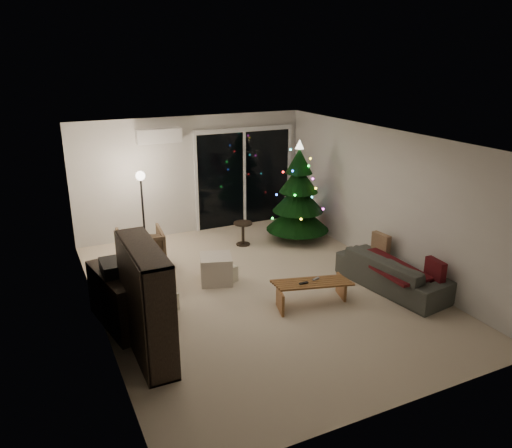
{
  "coord_description": "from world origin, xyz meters",
  "views": [
    {
      "loc": [
        -3.23,
        -6.7,
        3.7
      ],
      "look_at": [
        0.1,
        0.3,
        1.05
      ],
      "focal_mm": 35.0,
      "sensor_mm": 36.0,
      "label": 1
    }
  ],
  "objects_px": {
    "coffee_table": "(312,293)",
    "christmas_tree": "(298,191)",
    "bookshelf": "(131,305)",
    "media_cabinet": "(120,299)",
    "sofa": "(393,272)",
    "armchair": "(141,249)"
  },
  "relations": [
    {
      "from": "sofa",
      "to": "coffee_table",
      "type": "bearing_deg",
      "value": 77.81
    },
    {
      "from": "bookshelf",
      "to": "media_cabinet",
      "type": "xyz_separation_m",
      "value": [
        0.0,
        0.9,
        -0.34
      ]
    },
    {
      "from": "christmas_tree",
      "to": "coffee_table",
      "type": "bearing_deg",
      "value": -115.42
    },
    {
      "from": "sofa",
      "to": "christmas_tree",
      "type": "height_order",
      "value": "christmas_tree"
    },
    {
      "from": "media_cabinet",
      "to": "christmas_tree",
      "type": "distance_m",
      "value": 4.5
    },
    {
      "from": "bookshelf",
      "to": "christmas_tree",
      "type": "distance_m",
      "value": 4.92
    },
    {
      "from": "christmas_tree",
      "to": "bookshelf",
      "type": "bearing_deg",
      "value": -144.94
    },
    {
      "from": "bookshelf",
      "to": "coffee_table",
      "type": "distance_m",
      "value": 2.87
    },
    {
      "from": "bookshelf",
      "to": "sofa",
      "type": "distance_m",
      "value": 4.33
    },
    {
      "from": "armchair",
      "to": "christmas_tree",
      "type": "xyz_separation_m",
      "value": [
        3.28,
        0.07,
        0.68
      ]
    },
    {
      "from": "bookshelf",
      "to": "sofa",
      "type": "relative_size",
      "value": 0.76
    },
    {
      "from": "coffee_table",
      "to": "sofa",
      "type": "bearing_deg",
      "value": 11.12
    },
    {
      "from": "media_cabinet",
      "to": "sofa",
      "type": "relative_size",
      "value": 0.67
    },
    {
      "from": "media_cabinet",
      "to": "sofa",
      "type": "height_order",
      "value": "media_cabinet"
    },
    {
      "from": "media_cabinet",
      "to": "bookshelf",
      "type": "bearing_deg",
      "value": -99.78
    },
    {
      "from": "bookshelf",
      "to": "armchair",
      "type": "height_order",
      "value": "bookshelf"
    },
    {
      "from": "sofa",
      "to": "christmas_tree",
      "type": "relative_size",
      "value": 0.93
    },
    {
      "from": "sofa",
      "to": "coffee_table",
      "type": "relative_size",
      "value": 1.68
    },
    {
      "from": "coffee_table",
      "to": "christmas_tree",
      "type": "distance_m",
      "value": 2.96
    },
    {
      "from": "armchair",
      "to": "christmas_tree",
      "type": "distance_m",
      "value": 3.35
    },
    {
      "from": "sofa",
      "to": "christmas_tree",
      "type": "bearing_deg",
      "value": -1.98
    },
    {
      "from": "media_cabinet",
      "to": "armchair",
      "type": "distance_m",
      "value": 1.99
    }
  ]
}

